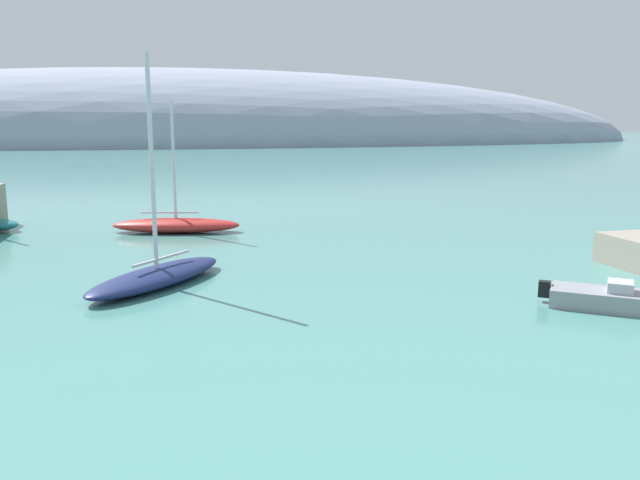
# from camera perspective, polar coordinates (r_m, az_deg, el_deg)

# --- Properties ---
(distant_ridge) EXTENTS (282.49, 75.11, 41.01)m
(distant_ridge) POSITION_cam_1_polar(r_m,az_deg,el_deg) (191.47, -12.60, 8.22)
(distant_ridge) COLOR #8E99AD
(distant_ridge) RESTS_ON ground
(sailboat_red_near_shore) EXTENTS (8.21, 3.79, 8.10)m
(sailboat_red_near_shore) POSITION_cam_1_polar(r_m,az_deg,el_deg) (41.93, -12.38, 1.34)
(sailboat_red_near_shore) COLOR red
(sailboat_red_near_shore) RESTS_ON water
(sailboat_navy_mid_mooring) EXTENTS (6.84, 7.72, 9.69)m
(sailboat_navy_mid_mooring) POSITION_cam_1_polar(r_m,az_deg,el_deg) (28.92, -13.97, -2.89)
(sailboat_navy_mid_mooring) COLOR navy
(sailboat_navy_mid_mooring) RESTS_ON water
(motorboat_grey_foreground) EXTENTS (4.04, 3.59, 1.10)m
(motorboat_grey_foreground) POSITION_cam_1_polar(r_m,az_deg,el_deg) (26.94, 23.36, -4.65)
(motorboat_grey_foreground) COLOR gray
(motorboat_grey_foreground) RESTS_ON water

